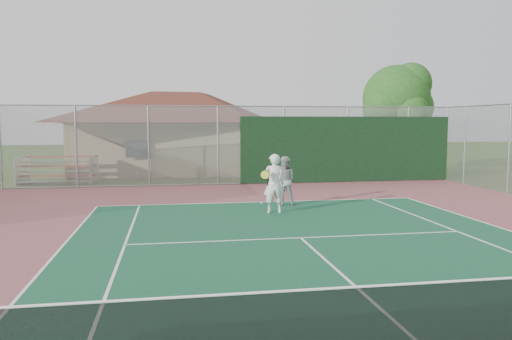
{
  "coord_description": "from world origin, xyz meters",
  "views": [
    {
      "loc": [
        -3.04,
        -5.04,
        2.8
      ],
      "look_at": [
        -0.55,
        9.56,
        1.37
      ],
      "focal_mm": 35.0,
      "sensor_mm": 36.0,
      "label": 1
    }
  ],
  "objects_px": {
    "clubhouse": "(182,124)",
    "player_grey_back": "(284,181)",
    "bleachers": "(58,169)",
    "tree": "(398,101)",
    "player_white_front": "(274,184)"
  },
  "relations": [
    {
      "from": "clubhouse",
      "to": "bleachers",
      "type": "height_order",
      "value": "clubhouse"
    },
    {
      "from": "clubhouse",
      "to": "tree",
      "type": "distance_m",
      "value": 12.08
    },
    {
      "from": "bleachers",
      "to": "player_grey_back",
      "type": "height_order",
      "value": "player_grey_back"
    },
    {
      "from": "clubhouse",
      "to": "player_white_front",
      "type": "distance_m",
      "value": 14.44
    },
    {
      "from": "bleachers",
      "to": "tree",
      "type": "xyz_separation_m",
      "value": [
        17.33,
        1.64,
        3.28
      ]
    },
    {
      "from": "tree",
      "to": "player_grey_back",
      "type": "height_order",
      "value": "tree"
    },
    {
      "from": "clubhouse",
      "to": "bleachers",
      "type": "xyz_separation_m",
      "value": [
        -5.79,
        -4.95,
        -2.03
      ]
    },
    {
      "from": "tree",
      "to": "player_grey_back",
      "type": "relative_size",
      "value": 3.66
    },
    {
      "from": "bleachers",
      "to": "player_grey_back",
      "type": "xyz_separation_m",
      "value": [
        8.84,
        -7.77,
        0.17
      ]
    },
    {
      "from": "tree",
      "to": "player_white_front",
      "type": "bearing_deg",
      "value": -130.18
    },
    {
      "from": "bleachers",
      "to": "clubhouse",
      "type": "bearing_deg",
      "value": 43.1
    },
    {
      "from": "clubhouse",
      "to": "tree",
      "type": "height_order",
      "value": "tree"
    },
    {
      "from": "clubhouse",
      "to": "player_white_front",
      "type": "bearing_deg",
      "value": -74.9
    },
    {
      "from": "clubhouse",
      "to": "player_grey_back",
      "type": "xyz_separation_m",
      "value": [
        3.06,
        -12.72,
        -1.86
      ]
    },
    {
      "from": "clubhouse",
      "to": "bleachers",
      "type": "bearing_deg",
      "value": -134.04
    }
  ]
}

